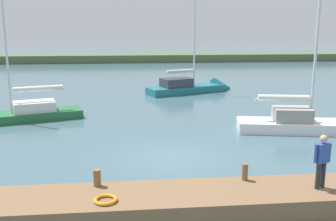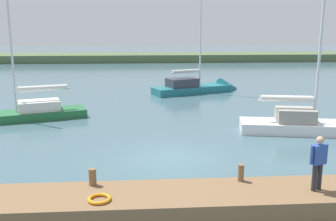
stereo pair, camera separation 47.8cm
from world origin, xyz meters
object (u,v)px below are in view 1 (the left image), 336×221
Objects in this scene: life_ring_buoy at (106,200)px; sailboat_near_dock at (318,127)px; mooring_post_near at (245,172)px; sailboat_far_right at (7,118)px; mooring_post_far at (97,178)px; person_on_dock at (322,158)px; sailboat_outer_mooring at (196,89)px.

life_ring_buoy is 13.62m from sailboat_near_dock.
sailboat_near_dock is (-6.28, -7.50, -0.69)m from mooring_post_near.
life_ring_buoy is 14.08m from sailboat_far_right.
person_on_dock reaches higher than mooring_post_far.
sailboat_outer_mooring is at bearing -107.87° from mooring_post_far.
mooring_post_far is 0.07× the size of sailboat_near_dock.
sailboat_far_right is (6.12, -11.43, -0.73)m from mooring_post_far.
mooring_post_near reaches higher than life_ring_buoy.
sailboat_outer_mooring is 1.32× the size of sailboat_far_right.
sailboat_near_dock reaches higher than person_on_dock.
person_on_dock is (4.23, 8.33, 1.37)m from sailboat_near_dock.
sailboat_outer_mooring is 15.83m from sailboat_far_right.
sailboat_near_dock is (-10.55, -8.59, -0.47)m from life_ring_buoy.
sailboat_outer_mooring is at bearing -95.78° from mooring_post_near.
sailboat_far_right is at bearing -165.65° from sailboat_outer_mooring.
sailboat_far_right reaches higher than person_on_dock.
sailboat_far_right is 17.43m from sailboat_near_dock.
sailboat_far_right is at bearing -62.82° from life_ring_buoy.
mooring_post_near is at bearing -117.46° from sailboat_outer_mooring.
mooring_post_near is 0.07× the size of sailboat_near_dock.
mooring_post_far is at bearing 100.60° from sailboat_far_right.
mooring_post_far is 0.32× the size of person_on_dock.
sailboat_near_dock is at bearing -145.40° from mooring_post_far.
sailboat_far_right is 4.76× the size of person_on_dock.
mooring_post_far is at bearing 0.00° from mooring_post_near.
person_on_dock is at bearing 157.72° from mooring_post_near.
life_ring_buoy is at bearing 99.62° from sailboat_far_right.
mooring_post_far is at bearing -134.71° from sailboat_near_dock.
sailboat_outer_mooring reaches higher than mooring_post_near.
sailboat_outer_mooring is 1.29× the size of sailboat_near_dock.
sailboat_outer_mooring is at bearing -19.76° from person_on_dock.
sailboat_outer_mooring is 13.88m from sailboat_near_dock.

